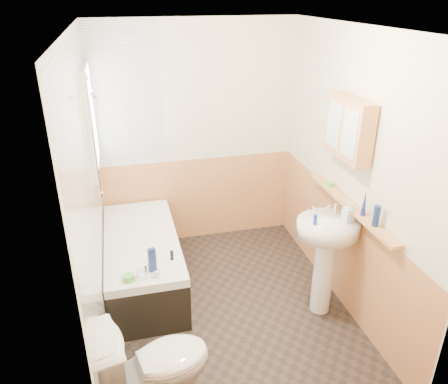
{
  "coord_description": "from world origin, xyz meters",
  "views": [
    {
      "loc": [
        -0.82,
        -3.17,
        2.75
      ],
      "look_at": [
        0.0,
        0.15,
        1.15
      ],
      "focal_mm": 35.0,
      "sensor_mm": 36.0,
      "label": 1
    }
  ],
  "objects_px": {
    "bathtub": "(143,260)",
    "pine_shelf": "(350,205)",
    "sink": "(326,247)",
    "medicine_cabinet": "(349,128)",
    "toilet": "(154,367)"
  },
  "relations": [
    {
      "from": "bathtub",
      "to": "toilet",
      "type": "bearing_deg",
      "value": -91.15
    },
    {
      "from": "bathtub",
      "to": "toilet",
      "type": "height_order",
      "value": "toilet"
    },
    {
      "from": "toilet",
      "to": "sink",
      "type": "distance_m",
      "value": 1.78
    },
    {
      "from": "medicine_cabinet",
      "to": "pine_shelf",
      "type": "bearing_deg",
      "value": -77.05
    },
    {
      "from": "toilet",
      "to": "pine_shelf",
      "type": "height_order",
      "value": "pine_shelf"
    },
    {
      "from": "bathtub",
      "to": "sink",
      "type": "relative_size",
      "value": 1.45
    },
    {
      "from": "bathtub",
      "to": "sink",
      "type": "xyz_separation_m",
      "value": [
        1.57,
        -0.78,
        0.4
      ]
    },
    {
      "from": "bathtub",
      "to": "pine_shelf",
      "type": "bearing_deg",
      "value": -22.69
    },
    {
      "from": "bathtub",
      "to": "medicine_cabinet",
      "type": "xyz_separation_m",
      "value": [
        1.74,
        -0.62,
        1.42
      ]
    },
    {
      "from": "toilet",
      "to": "sink",
      "type": "bearing_deg",
      "value": -78.53
    },
    {
      "from": "bathtub",
      "to": "sink",
      "type": "distance_m",
      "value": 1.8
    },
    {
      "from": "pine_shelf",
      "to": "toilet",
      "type": "bearing_deg",
      "value": -157.29
    },
    {
      "from": "toilet",
      "to": "medicine_cabinet",
      "type": "distance_m",
      "value": 2.37
    },
    {
      "from": "bathtub",
      "to": "toilet",
      "type": "distance_m",
      "value": 1.5
    },
    {
      "from": "toilet",
      "to": "pine_shelf",
      "type": "relative_size",
      "value": 0.57
    }
  ]
}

